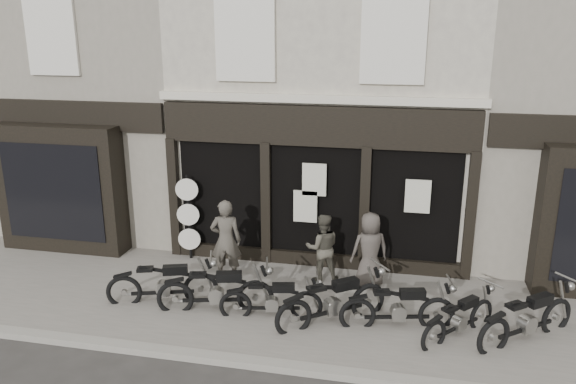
% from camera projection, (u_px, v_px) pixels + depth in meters
% --- Properties ---
extents(ground_plane, '(90.00, 90.00, 0.00)m').
position_uv_depth(ground_plane, '(289.00, 331.00, 10.68)').
color(ground_plane, '#2D2B28').
rests_on(ground_plane, ground).
extents(pavement, '(30.00, 4.20, 0.12)m').
position_uv_depth(pavement, '(298.00, 306.00, 11.51)').
color(pavement, '#69655D').
rests_on(pavement, ground_plane).
extents(kerb, '(30.00, 0.25, 0.13)m').
position_uv_depth(kerb, '(273.00, 365.00, 9.49)').
color(kerb, gray).
rests_on(kerb, ground_plane).
extents(central_building, '(7.30, 6.22, 8.34)m').
position_uv_depth(central_building, '(334.00, 84.00, 15.11)').
color(central_building, beige).
rests_on(central_building, ground).
extents(neighbour_left, '(5.60, 6.73, 8.34)m').
position_uv_depth(neighbour_left, '(118.00, 81.00, 16.34)').
color(neighbour_left, gray).
rests_on(neighbour_left, ground).
extents(motorcycle_0, '(2.20, 1.00, 1.09)m').
position_uv_depth(motorcycle_0, '(164.00, 287.00, 11.51)').
color(motorcycle_0, black).
rests_on(motorcycle_0, ground).
extents(motorcycle_1, '(2.30, 0.90, 1.12)m').
position_uv_depth(motorcycle_1, '(217.00, 294.00, 11.18)').
color(motorcycle_1, black).
rests_on(motorcycle_1, ground).
extents(motorcycle_2, '(2.01, 0.71, 0.97)m').
position_uv_depth(motorcycle_2, '(272.00, 303.00, 10.95)').
color(motorcycle_2, black).
rests_on(motorcycle_2, ground).
extents(motorcycle_3, '(2.04, 1.66, 1.14)m').
position_uv_depth(motorcycle_3, '(333.00, 305.00, 10.71)').
color(motorcycle_3, black).
rests_on(motorcycle_3, ground).
extents(motorcycle_4, '(2.16, 0.82, 1.05)m').
position_uv_depth(motorcycle_4, '(399.00, 311.00, 10.56)').
color(motorcycle_4, black).
rests_on(motorcycle_4, ground).
extents(motorcycle_5, '(1.50, 1.60, 0.94)m').
position_uv_depth(motorcycle_5, '(459.00, 322.00, 10.27)').
color(motorcycle_5, black).
rests_on(motorcycle_5, ground).
extents(motorcycle_6, '(1.97, 1.68, 1.12)m').
position_uv_depth(motorcycle_6, '(527.00, 323.00, 10.11)').
color(motorcycle_6, black).
rests_on(motorcycle_6, ground).
extents(man_left, '(0.75, 0.56, 1.87)m').
position_uv_depth(man_left, '(226.00, 241.00, 12.33)').
color(man_left, '#49443C').
rests_on(man_left, pavement).
extents(man_centre, '(0.87, 0.75, 1.54)m').
position_uv_depth(man_centre, '(322.00, 248.00, 12.35)').
color(man_centre, '#48453A').
rests_on(man_centre, pavement).
extents(man_right, '(0.95, 0.79, 1.67)m').
position_uv_depth(man_right, '(370.00, 250.00, 12.07)').
color(man_right, '#433D38').
rests_on(man_right, pavement).
extents(advert_sign_post, '(0.53, 0.35, 2.22)m').
position_uv_depth(advert_sign_post, '(189.00, 221.00, 13.48)').
color(advert_sign_post, black).
rests_on(advert_sign_post, ground).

